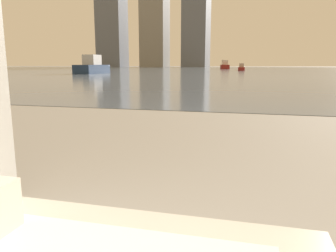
# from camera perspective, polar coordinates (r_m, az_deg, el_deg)

# --- Properties ---
(harbor_water) EXTENTS (180.00, 110.00, 0.01)m
(harbor_water) POSITION_cam_1_polar(r_m,az_deg,el_deg) (61.94, 13.99, 9.49)
(harbor_water) COLOR slate
(harbor_water) RESTS_ON ground_plane
(harbor_boat_0) EXTENTS (1.06, 2.98, 1.11)m
(harbor_boat_0) POSITION_cam_1_polar(r_m,az_deg,el_deg) (54.69, 12.69, 9.83)
(harbor_boat_0) COLOR maroon
(harbor_boat_0) RESTS_ON harbor_water
(harbor_boat_4) EXTENTS (2.37, 5.15, 1.86)m
(harbor_boat_4) POSITION_cam_1_polar(r_m,az_deg,el_deg) (71.31, 9.86, 10.30)
(harbor_boat_4) COLOR maroon
(harbor_boat_4) RESTS_ON harbor_water
(harbor_boat_5) EXTENTS (1.90, 5.33, 1.99)m
(harbor_boat_5) POSITION_cam_1_polar(r_m,az_deg,el_deg) (36.66, -13.06, 9.99)
(harbor_boat_5) COLOR navy
(harbor_boat_5) RESTS_ON harbor_water
(skyline_tower_0) EXTENTS (9.42, 9.44, 46.81)m
(skyline_tower_0) POSITION_cam_1_polar(r_m,az_deg,el_deg) (130.78, -9.88, 20.44)
(skyline_tower_0) COLOR slate
(skyline_tower_0) RESTS_ON ground_plane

